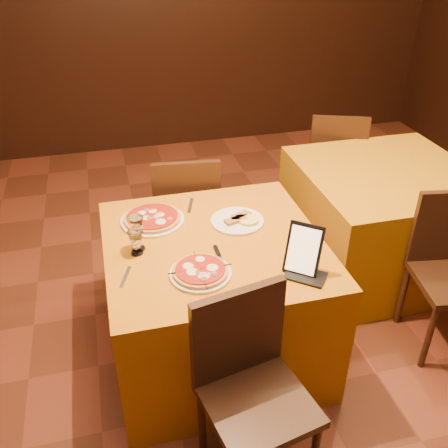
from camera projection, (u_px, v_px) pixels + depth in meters
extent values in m
cube|color=#5E2D19|center=(248.00, 401.00, 2.62)|extent=(6.00, 7.00, 0.01)
cube|color=black|center=(146.00, 8.00, 4.75)|extent=(6.00, 0.01, 2.80)
cube|color=#B76D0B|center=(214.00, 298.00, 2.74)|extent=(1.10, 1.10, 0.75)
cube|color=#B2780B|center=(381.00, 220.00, 3.43)|extent=(1.10, 1.10, 0.75)
cylinder|color=white|center=(200.00, 274.00, 2.30)|extent=(0.29, 0.29, 0.01)
cylinder|color=#AD4C23|center=(200.00, 271.00, 2.29)|extent=(0.26, 0.26, 0.02)
cylinder|color=white|center=(153.00, 220.00, 2.70)|extent=(0.34, 0.34, 0.01)
cylinder|color=#AD4C23|center=(152.00, 218.00, 2.69)|extent=(0.31, 0.31, 0.02)
cylinder|color=white|center=(237.00, 221.00, 2.70)|extent=(0.29, 0.29, 0.01)
cylinder|color=olive|center=(237.00, 218.00, 2.69)|extent=(0.18, 0.18, 0.02)
cube|color=black|center=(304.00, 249.00, 2.27)|extent=(0.19, 0.18, 0.23)
cube|color=silver|center=(222.00, 261.00, 2.39)|extent=(0.03, 0.25, 0.01)
cube|color=silver|center=(126.00, 277.00, 2.29)|extent=(0.07, 0.15, 0.01)
cube|color=silver|center=(190.00, 206.00, 2.84)|extent=(0.07, 0.17, 0.01)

